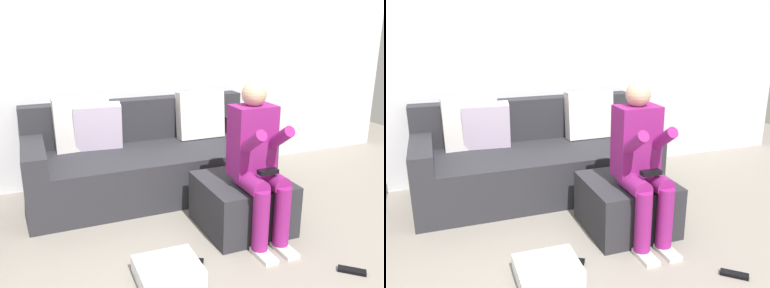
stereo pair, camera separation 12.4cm
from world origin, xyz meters
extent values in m
cube|color=silver|center=(0.00, 2.20, 1.35)|extent=(6.20, 0.10, 2.70)
cube|color=#2D2D33|center=(0.01, 1.69, 0.21)|extent=(2.14, 0.93, 0.42)
cube|color=#2D2D33|center=(0.01, 2.06, 0.62)|extent=(2.14, 0.19, 0.40)
cube|color=#2D2D33|center=(-0.96, 1.69, 0.50)|extent=(0.18, 0.93, 0.17)
cube|color=#2D2D33|center=(0.99, 1.69, 0.50)|extent=(0.18, 0.93, 0.17)
cube|color=white|center=(-0.54, 1.90, 0.66)|extent=(0.48, 0.15, 0.48)
cube|color=silver|center=(-0.40, 1.88, 0.63)|extent=(0.43, 0.24, 0.43)
cube|color=white|center=(0.60, 1.88, 0.65)|extent=(0.46, 0.19, 0.47)
cube|color=#2D2D33|center=(0.48, 0.79, 0.20)|extent=(0.63, 0.63, 0.39)
cube|color=#8C1E72|center=(0.49, 0.71, 0.72)|extent=(0.30, 0.21, 0.51)
sphere|color=#D8AD8C|center=(0.49, 0.71, 1.05)|extent=(0.17, 0.17, 0.17)
cylinder|color=#8C1E72|center=(0.41, 0.56, 0.46)|extent=(0.13, 0.30, 0.13)
cylinder|color=#8C1E72|center=(0.41, 0.41, 0.24)|extent=(0.11, 0.11, 0.43)
cube|color=white|center=(0.41, 0.35, 0.01)|extent=(0.10, 0.22, 0.03)
cylinder|color=#8C1E72|center=(0.38, 0.57, 0.73)|extent=(0.08, 0.36, 0.29)
cylinder|color=#8C1E72|center=(0.58, 0.56, 0.46)|extent=(0.13, 0.30, 0.13)
cylinder|color=#8C1E72|center=(0.58, 0.41, 0.24)|extent=(0.11, 0.11, 0.43)
cube|color=white|center=(0.58, 0.35, 0.01)|extent=(0.10, 0.22, 0.03)
cylinder|color=#8C1E72|center=(0.60, 0.58, 0.74)|extent=(0.08, 0.35, 0.28)
cube|color=black|center=(0.49, 0.49, 0.56)|extent=(0.14, 0.06, 0.03)
cube|color=silver|center=(-0.27, 0.36, 0.06)|extent=(0.39, 0.34, 0.12)
cube|color=black|center=(0.84, -0.01, 0.01)|extent=(0.16, 0.15, 0.02)
cube|color=black|center=(-0.08, 0.48, 0.01)|extent=(0.18, 0.13, 0.02)
camera|label=1|loc=(-0.95, -1.69, 1.53)|focal=37.93mm
camera|label=2|loc=(-0.83, -1.73, 1.53)|focal=37.93mm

